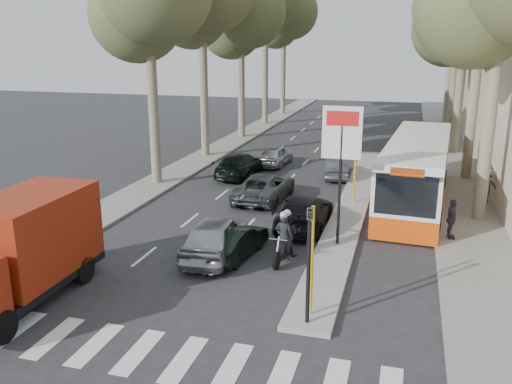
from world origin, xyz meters
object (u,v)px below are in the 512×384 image
dark_hatchback (235,241)px  city_bus (417,170)px  silver_hatchback (216,236)px  red_truck (20,249)px  motorcycle (285,237)px

dark_hatchback → city_bus: city_bus is taller
silver_hatchback → city_bus: 11.81m
red_truck → city_bus: 18.62m
silver_hatchback → city_bus: size_ratio=0.37×
city_bus → motorcycle: bearing=-113.6°
silver_hatchback → dark_hatchback: bearing=-174.7°
city_bus → dark_hatchback: bearing=-121.5°
city_bus → red_truck: bearing=-125.2°
silver_hatchback → motorcycle: size_ratio=2.01×
dark_hatchback → city_bus: bearing=-118.2°
motorcycle → dark_hatchback: bearing=-167.8°
silver_hatchback → dark_hatchback: 0.77m
city_bus → motorcycle: 10.04m
dark_hatchback → red_truck: (-5.27, -5.26, 1.15)m
dark_hatchback → red_truck: size_ratio=0.59×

